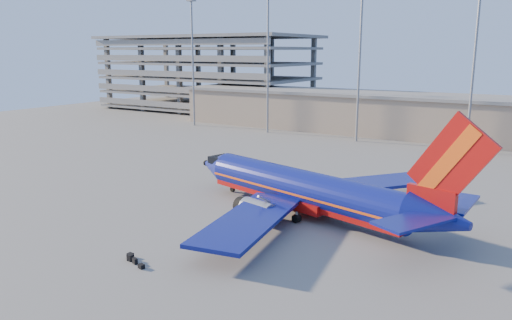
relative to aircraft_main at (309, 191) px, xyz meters
name	(u,v)px	position (x,y,z in m)	size (l,w,h in m)	color
ground	(250,206)	(-6.91, -0.77, -2.65)	(220.00, 220.00, 0.00)	slate
terminal_building	(452,117)	(3.09, 57.23, 1.66)	(122.00, 16.00, 8.50)	gray
parking_garage	(208,70)	(-68.91, 73.28, 9.08)	(62.00, 32.00, 21.40)	slate
light_mast_row	(414,48)	(-1.91, 45.23, 14.90)	(101.60, 1.60, 28.65)	gray
aircraft_main	(309,191)	(0.00, 0.00, 0.00)	(35.99, 34.18, 12.42)	navy
luggage_pile	(134,260)	(-6.96, -18.60, -2.43)	(2.85, 1.51, 0.54)	black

